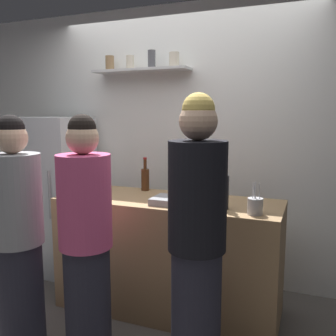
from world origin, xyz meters
name	(u,v)px	position (x,y,z in m)	size (l,w,h in m)	color
back_wall_assembly	(183,144)	(0.00, 1.25, 1.31)	(4.80, 0.32, 2.60)	white
refrigerator	(57,195)	(-1.21, 0.85, 0.78)	(0.60, 0.61, 1.56)	silver
counter	(168,255)	(0.12, 0.53, 0.46)	(1.77, 0.64, 0.92)	#9E7A51
baking_pan	(175,201)	(0.24, 0.39, 0.95)	(0.34, 0.24, 0.05)	gray
utensil_holder	(255,206)	(0.83, 0.33, 0.98)	(0.10, 0.10, 0.22)	#B2B2B7
wine_bottle_amber_glass	(145,178)	(-0.19, 0.77, 1.03)	(0.07, 0.07, 0.29)	#472814
wine_bottle_dark_glass	(224,191)	(0.60, 0.40, 1.05)	(0.07, 0.07, 0.34)	black
wine_bottle_pale_glass	(97,176)	(-0.59, 0.63, 1.05)	(0.07, 0.07, 0.31)	#B2BFB2
water_bottle_plastic	(206,197)	(0.50, 0.28, 1.03)	(0.10, 0.10, 0.23)	silver
person_pink_top	(86,242)	(-0.15, -0.21, 0.78)	(0.34, 0.34, 1.59)	#262633
person_blonde	(197,242)	(0.57, -0.13, 0.85)	(0.34, 0.34, 1.71)	#262633
person_grey_hoodie	(18,239)	(-0.60, -0.32, 0.78)	(0.34, 0.34, 1.59)	#262633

